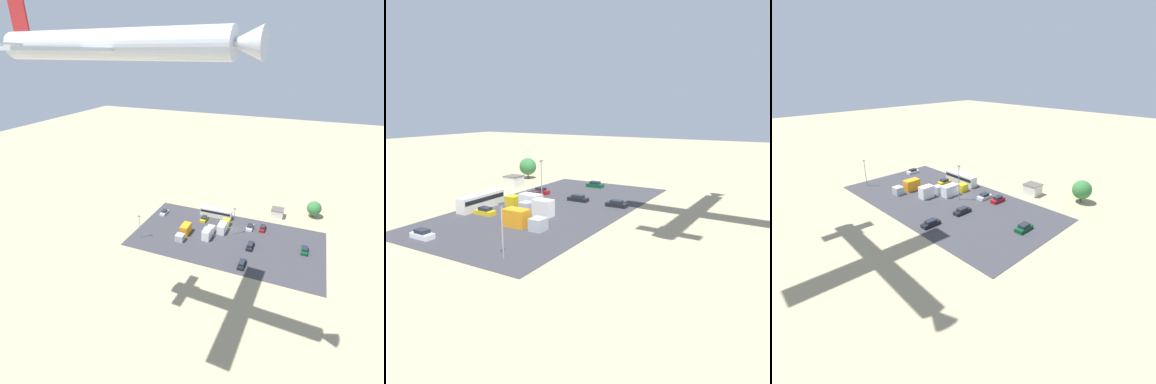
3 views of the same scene
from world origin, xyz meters
TOP-DOWN VIEW (x-y plane):
  - ground_plane at (0.00, 0.00)m, footprint 400.00×400.00m
  - parking_lot_surface at (0.00, 6.29)m, footprint 59.97×31.19m
  - shed_building at (-13.17, -14.78)m, footprint 4.36×4.14m
  - bus at (7.59, -6.28)m, footprint 11.56×2.47m
  - parked_car_0 at (-23.77, 4.23)m, footprint 1.95×4.54m
  - parked_car_1 at (26.15, -1.07)m, footprint 1.80×4.05m
  - parked_car_2 at (10.74, -2.18)m, footprint 1.95×4.14m
  - parked_car_3 at (-7.72, 17.78)m, footprint 1.75×4.61m
  - parked_car_4 at (-5.75, -2.60)m, footprint 1.98×4.11m
  - parked_car_5 at (-8.06, 8.11)m, footprint 1.82×4.77m
  - parked_car_6 at (-9.83, -3.48)m, footprint 1.71×4.28m
  - parked_truck_0 at (13.58, 9.39)m, footprint 2.59×8.21m
  - parked_truck_1 at (5.99, 7.31)m, footprint 2.39×7.09m
  - parked_truck_2 at (2.55, 1.50)m, footprint 2.48×8.32m
  - tree_near_shed at (-25.37, -19.35)m, footprint 5.05×5.05m
  - light_pole_lot_centre at (26.17, 16.00)m, footprint 0.90×0.28m
  - light_pole_lot_edge at (-1.34, 2.91)m, footprint 0.90×0.28m

SIDE VIEW (x-z plane):
  - ground_plane at x=0.00m, z-range 0.00..0.00m
  - parking_lot_surface at x=0.00m, z-range 0.00..0.08m
  - parked_car_5 at x=-8.06m, z-range -0.04..1.40m
  - parked_car_3 at x=-7.72m, z-range -0.04..1.43m
  - parked_car_2 at x=10.74m, z-range -0.04..1.44m
  - parked_car_4 at x=-5.75m, z-range -0.04..1.45m
  - parked_car_1 at x=26.15m, z-range -0.05..1.46m
  - parked_car_0 at x=-23.77m, z-range -0.05..1.51m
  - parked_car_6 at x=-9.83m, z-range -0.05..1.56m
  - parked_truck_2 at x=2.55m, z-range -0.05..3.06m
  - parked_truck_0 at x=13.58m, z-range -0.05..3.10m
  - shed_building at x=-13.17m, z-range 0.01..3.14m
  - parked_truck_1 at x=5.99m, z-range -0.06..3.27m
  - bus at x=7.59m, z-range 0.20..3.35m
  - tree_near_shed at x=-25.37m, z-range 0.56..6.73m
  - light_pole_lot_centre at x=26.17m, z-range 0.51..8.58m
  - light_pole_lot_edge at x=-1.34m, z-range 0.52..10.20m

